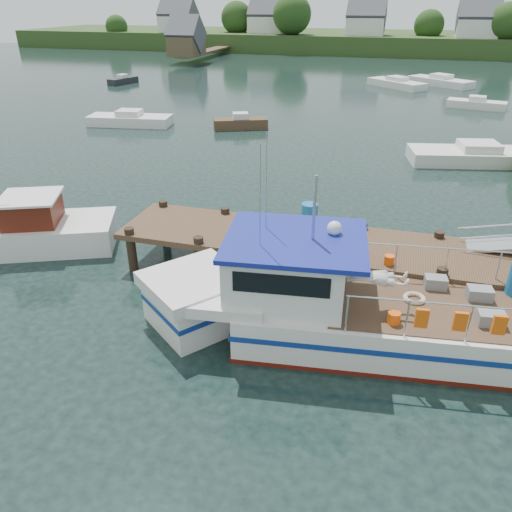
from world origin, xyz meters
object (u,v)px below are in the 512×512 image
(moored_far, at_px, (441,81))
(work_boat, at_px, (11,232))
(lobster_boat, at_px, (338,306))
(moored_e, at_px, (123,80))
(moored_a, at_px, (130,120))
(moored_d, at_px, (397,83))
(moored_c, at_px, (477,155))
(moored_rowboat, at_px, (240,123))
(moored_b, at_px, (476,104))

(moored_far, bearing_deg, work_boat, -87.66)
(lobster_boat, bearing_deg, work_boat, 163.21)
(work_boat, xyz_separation_m, moored_e, (-16.63, 37.51, -0.31))
(work_boat, bearing_deg, moored_a, 83.08)
(moored_a, bearing_deg, moored_far, 59.97)
(lobster_boat, distance_m, moored_d, 45.39)
(moored_c, xyz_separation_m, moored_d, (-5.47, 26.62, -0.03))
(work_boat, distance_m, moored_a, 20.52)
(lobster_boat, height_order, moored_rowboat, lobster_boat)
(moored_far, bearing_deg, moored_b, -55.96)
(lobster_boat, xyz_separation_m, moored_a, (-18.37, 21.77, -0.59))
(moored_d, xyz_separation_m, moored_e, (-29.04, -5.76, -0.05))
(work_boat, relative_size, moored_far, 1.13)
(lobster_boat, distance_m, moored_a, 28.49)
(moored_a, relative_size, moored_b, 1.28)
(work_boat, distance_m, moored_e, 41.03)
(moored_far, bearing_deg, moored_rowboat, -97.89)
(moored_c, bearing_deg, moored_e, 146.62)
(work_boat, xyz_separation_m, moored_far, (16.90, 45.84, -0.24))
(moored_far, xyz_separation_m, moored_b, (2.49, -12.29, -0.05))
(lobster_boat, height_order, work_boat, lobster_boat)
(moored_b, xyz_separation_m, moored_d, (-6.99, 9.71, 0.03))
(work_boat, bearing_deg, moored_c, 19.31)
(moored_far, bearing_deg, moored_c, -65.51)
(moored_a, xyz_separation_m, moored_d, (18.32, 23.62, -0.00))
(moored_b, bearing_deg, moored_c, -118.74)
(moored_c, distance_m, moored_e, 40.32)
(lobster_boat, height_order, moored_c, lobster_boat)
(moored_far, relative_size, moored_e, 1.85)
(moored_far, relative_size, moored_d, 1.09)
(moored_a, bearing_deg, work_boat, -62.23)
(moored_far, height_order, moored_d, moored_far)
(moored_far, distance_m, moored_d, 5.18)
(work_boat, bearing_deg, moored_d, 50.34)
(moored_rowboat, relative_size, moored_d, 0.63)
(lobster_boat, distance_m, moored_c, 19.54)
(moored_b, height_order, moored_d, moored_d)
(lobster_boat, bearing_deg, moored_far, 77.55)
(moored_e, bearing_deg, moored_far, 20.27)
(moored_rowboat, bearing_deg, moored_c, -8.87)
(moored_rowboat, distance_m, moored_b, 21.25)
(work_boat, distance_m, moored_b, 38.76)
(moored_rowboat, height_order, moored_d, moored_rowboat)
(moored_far, xyz_separation_m, moored_d, (-4.50, -2.57, -0.03))
(moored_a, xyz_separation_m, moored_b, (25.31, 13.90, -0.03))
(lobster_boat, xyz_separation_m, moored_rowboat, (-10.19, 23.09, -0.59))
(moored_rowboat, xyz_separation_m, moored_c, (15.61, -4.32, 0.03))
(lobster_boat, xyz_separation_m, work_boat, (-12.46, 2.11, -0.33))
(moored_c, bearing_deg, moored_a, 170.58)
(moored_b, bearing_deg, moored_d, 102.13)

